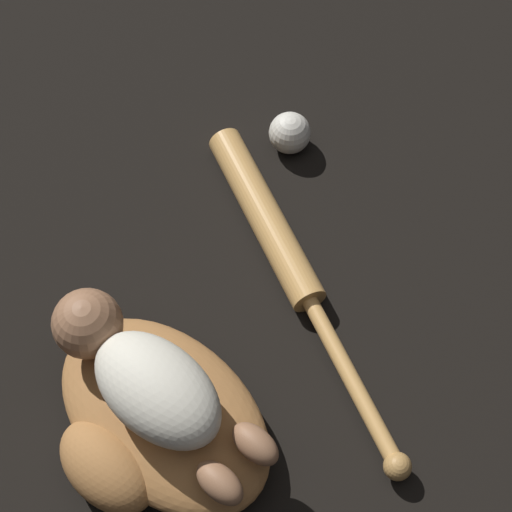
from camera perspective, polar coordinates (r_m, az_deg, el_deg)
name	(u,v)px	position (r m, az deg, el deg)	size (l,w,h in m)	color
ground_plane	(207,438)	(1.19, -3.29, -12.01)	(6.00, 6.00, 0.00)	black
baseball_glove	(156,420)	(1.16, -6.71, -10.81)	(0.39, 0.33, 0.08)	#A8703D
baby_figure	(145,375)	(1.09, -7.41, -7.88)	(0.34, 0.21, 0.09)	silver
baseball_bat	(281,247)	(1.28, 1.69, 0.59)	(0.44, 0.46, 0.05)	tan
baseball	(290,133)	(1.39, 2.27, 8.20)	(0.07, 0.07, 0.07)	silver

